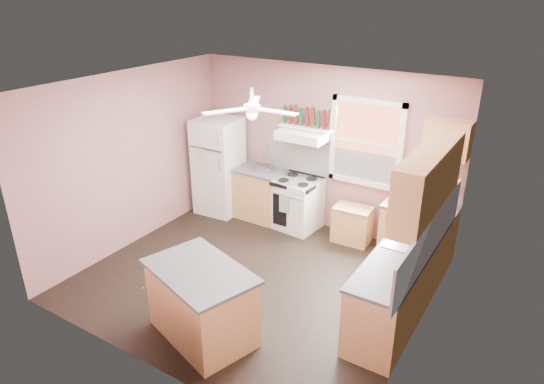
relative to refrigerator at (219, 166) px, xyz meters
The scene contains 32 objects.
floor 2.52m from the refrigerator, 40.79° to the right, with size 4.50×4.50×0.00m, color black.
ceiling 3.00m from the refrigerator, 40.79° to the right, with size 4.50×4.50×0.00m, color white.
wall_back 1.92m from the refrigerator, 15.00° to the left, with size 4.50×0.05×2.70m, color #8E5F60.
wall_right 4.38m from the refrigerator, 20.81° to the right, with size 0.05×4.00×2.70m, color #8E5F60.
wall_left 1.69m from the refrigerator, 107.40° to the right, with size 0.05×4.00×2.70m, color #8E5F60.
backsplash_back 2.31m from the refrigerator, 11.11° to the left, with size 2.90×0.03×0.55m, color white.
backsplash_right 4.23m from the refrigerator, 17.19° to the right, with size 0.03×2.60×0.55m, color white.
window_view 2.68m from the refrigerator, ahead, with size 1.00×0.02×1.20m, color brown.
window_frame 2.68m from the refrigerator, ahead, with size 1.16×0.07×1.36m, color white.
refrigerator is the anchor object (origin of this frame).
base_cabinet_left 0.86m from the refrigerator, 11.96° to the left, with size 0.90×0.60×0.86m, color #A98246.
counter_left 0.75m from the refrigerator, 11.96° to the left, with size 0.92×0.62×0.04m, color #4A4A4C.
toaster 0.91m from the refrigerator, ahead, with size 0.28×0.16×0.18m, color silver.
stove 1.58m from the refrigerator, ahead, with size 0.70×0.64×0.86m, color white.
range_hood 1.75m from the refrigerator, ahead, with size 0.78×0.50×0.14m, color white.
bottle_shelf 1.81m from the refrigerator, 11.76° to the left, with size 0.90×0.26×0.03m, color white.
cart 2.57m from the refrigerator, ahead, with size 0.58×0.39×0.58m, color #A98246.
base_cabinet_corner 3.57m from the refrigerator, ahead, with size 1.00×0.60×0.86m, color #A98246.
base_cabinet_right 3.97m from the refrigerator, 18.41° to the right, with size 0.60×2.20×0.86m, color #A98246.
counter_corner 3.54m from the refrigerator, ahead, with size 1.02×0.62×0.04m, color #4A4A4C.
counter_right 3.93m from the refrigerator, 18.46° to the right, with size 0.62×2.22×0.04m, color #4A4A4C.
sink 3.87m from the refrigerator, 15.65° to the right, with size 0.55×0.45×0.03m, color silver.
faucet 4.03m from the refrigerator, 15.04° to the right, with size 0.03×0.03×0.14m, color silver.
upper_cabinet_right 4.11m from the refrigerator, 15.11° to the right, with size 0.33×1.80×0.76m, color #A98246.
upper_cabinet_corner 3.89m from the refrigerator, ahead, with size 0.60×0.33×0.52m, color #A98246.
paper_towel 3.89m from the refrigerator, ahead, with size 0.12×0.12×0.26m, color white.
island 3.46m from the refrigerator, 55.76° to the right, with size 1.21×0.77×0.86m, color #A98246.
island_top 3.43m from the refrigerator, 55.76° to the right, with size 1.28×0.84×0.04m, color #4A4A4C.
ceiling_fan_hub 2.85m from the refrigerator, 40.79° to the right, with size 0.20×0.20×0.08m, color white.
soap_bottle 4.02m from the refrigerator, 17.17° to the right, with size 0.10×0.10×0.26m, color silver.
red_caddy 3.77m from the refrigerator, ahead, with size 0.18×0.12×0.10m, color #B6300F.
wine_bottles 1.90m from the refrigerator, 11.72° to the left, with size 0.86×0.06×0.31m.
Camera 1 is at (3.27, -4.77, 3.86)m, focal length 32.00 mm.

